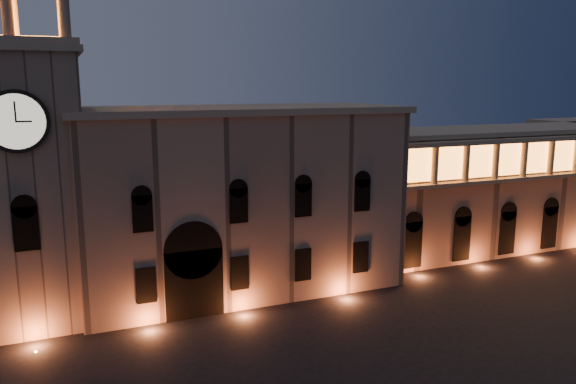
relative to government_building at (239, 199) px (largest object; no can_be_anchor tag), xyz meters
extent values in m
cube|color=#8C6F5B|center=(0.08, 0.07, -0.27)|extent=(30.00, 12.00, 17.00)
cube|color=gray|center=(0.08, 0.07, 8.53)|extent=(30.80, 12.80, 0.60)
cube|color=black|center=(-5.92, -5.33, -5.77)|extent=(5.00, 1.40, 6.00)
cylinder|color=black|center=(-5.92, -5.33, -2.77)|extent=(5.00, 1.40, 5.00)
cube|color=orange|center=(-5.92, -5.53, -5.97)|extent=(4.20, 0.20, 5.00)
cube|color=#8C6F5B|center=(-18.42, -0.93, 2.23)|extent=(9.00, 9.00, 22.00)
cube|color=gray|center=(-18.42, -0.93, 13.48)|extent=(9.80, 9.80, 0.50)
cylinder|color=black|center=(-18.42, -5.61, 8.23)|extent=(4.60, 0.35, 4.60)
cylinder|color=beige|center=(-18.42, -5.75, 8.23)|extent=(4.00, 0.12, 4.00)
cube|color=gray|center=(-18.42, -0.93, 13.98)|extent=(9.40, 9.40, 0.50)
cube|color=orange|center=(-18.42, -0.93, 14.28)|extent=(6.80, 6.80, 0.15)
cylinder|color=gray|center=(-18.42, -4.73, 16.33)|extent=(0.76, 0.76, 4.20)
cylinder|color=gray|center=(-14.62, -4.73, 16.33)|extent=(0.76, 0.76, 4.20)
cylinder|color=gray|center=(-18.42, 2.87, 16.33)|extent=(0.76, 0.76, 4.20)
cylinder|color=gray|center=(-14.62, 2.87, 16.33)|extent=(0.76, 0.76, 4.20)
cylinder|color=gray|center=(-14.62, -0.93, 16.33)|extent=(0.76, 0.76, 4.20)
cube|color=#866A56|center=(34.08, 2.07, -1.77)|extent=(40.00, 10.00, 14.00)
cube|color=gray|center=(34.08, 2.07, 5.48)|extent=(40.60, 10.60, 0.50)
cube|color=gray|center=(34.08, -3.43, 0.53)|extent=(40.00, 1.20, 0.40)
cube|color=gray|center=(34.08, -3.43, 4.83)|extent=(40.00, 1.40, 0.50)
cube|color=orange|center=(34.08, -2.88, 2.73)|extent=(38.00, 0.15, 3.60)
cylinder|color=gray|center=(16.08, -3.43, 2.73)|extent=(0.70, 0.70, 4.00)
cylinder|color=gray|center=(20.08, -3.43, 2.73)|extent=(0.70, 0.70, 4.00)
cylinder|color=gray|center=(24.08, -3.43, 2.73)|extent=(0.70, 0.70, 4.00)
cylinder|color=gray|center=(28.08, -3.43, 2.73)|extent=(0.70, 0.70, 4.00)
cylinder|color=gray|center=(32.08, -3.43, 2.73)|extent=(0.70, 0.70, 4.00)
cylinder|color=gray|center=(36.08, -3.43, 2.73)|extent=(0.70, 0.70, 4.00)
camera|label=1|loc=(-15.77, -50.61, 10.87)|focal=35.00mm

